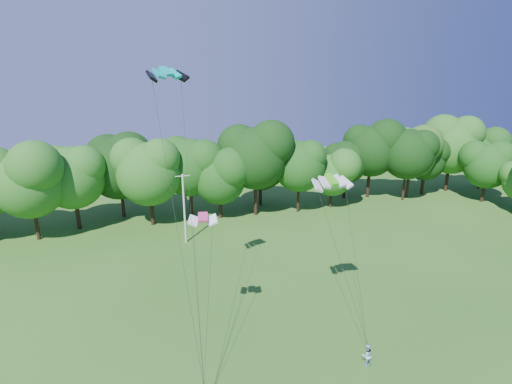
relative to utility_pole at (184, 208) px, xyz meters
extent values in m
cylinder|color=silver|center=(0.00, 0.00, -0.11)|extent=(0.21, 0.21, 8.39)
cube|color=silver|center=(0.00, 0.00, 3.87)|extent=(1.68, 0.17, 0.08)
imported|color=#ABCEED|center=(9.65, -24.30, -3.47)|extent=(0.86, 0.70, 1.68)
cube|color=#05AB9F|center=(-2.15, -15.72, 15.32)|extent=(2.99, 2.23, 0.67)
cube|color=#45BC1C|center=(8.85, -19.12, 7.83)|extent=(2.93, 1.43, 0.67)
cube|color=#C43671|center=(-0.62, -19.42, 6.02)|extent=(2.07, 1.26, 0.44)
cylinder|color=#302312|center=(10.60, 6.77, -1.96)|extent=(0.42, 0.42, 4.68)
ellipsoid|color=black|center=(10.60, 6.77, 4.21)|extent=(9.36, 9.36, 10.22)
cylinder|color=#352615|center=(36.26, 7.84, -2.28)|extent=(0.46, 0.46, 4.05)
ellipsoid|color=#2C5419|center=(36.26, 7.84, 3.07)|extent=(8.11, 8.11, 8.85)
camera|label=1|loc=(-4.13, -44.30, 15.44)|focal=28.00mm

